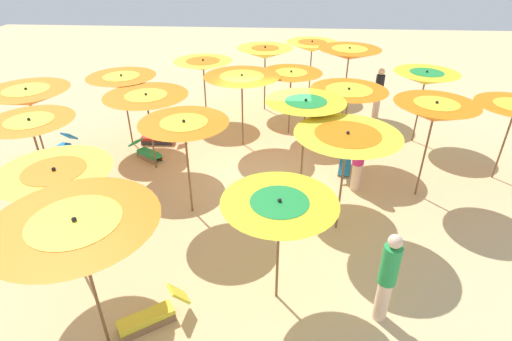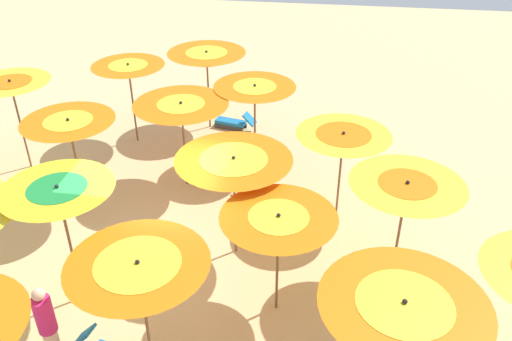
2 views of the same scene
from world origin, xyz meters
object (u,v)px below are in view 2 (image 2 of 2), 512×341
(beach_umbrella_16, at_px, (255,93))
(lounger_1, at_px, (234,122))
(beach_umbrella_5, at_px, (11,88))
(beachgoer_0, at_px, (47,326))
(beach_umbrella_6, at_px, (70,129))
(beach_umbrella_12, at_px, (234,166))
(beach_umbrella_14, at_px, (403,313))
(beach_umbrella_18, at_px, (406,193))
(beach_umbrella_11, at_px, (181,110))
(beach_umbrella_7, at_px, (59,197))
(beach_umbrella_15, at_px, (207,60))
(lounger_4, at_px, (252,176))
(beach_umbrella_10, at_px, (129,71))
(beach_umbrella_8, at_px, (139,271))
(beach_umbrella_13, at_px, (278,224))
(beach_umbrella_17, at_px, (343,141))
(lounger_0, at_px, (213,170))

(beach_umbrella_16, xyz_separation_m, lounger_1, (-1.94, -0.94, -1.85))
(beach_umbrella_5, bearing_deg, beachgoer_0, 31.58)
(beach_umbrella_6, bearing_deg, beach_umbrella_12, 76.61)
(beach_umbrella_14, bearing_deg, beach_umbrella_18, 174.08)
(beach_umbrella_11, distance_m, beach_umbrella_16, 1.96)
(beach_umbrella_7, height_order, beach_umbrella_11, beach_umbrella_7)
(beach_umbrella_5, distance_m, beachgoer_0, 6.92)
(beach_umbrella_15, distance_m, lounger_4, 3.84)
(beach_umbrella_11, height_order, lounger_1, beach_umbrella_11)
(beach_umbrella_15, bearing_deg, beach_umbrella_7, -6.49)
(beach_umbrella_7, distance_m, beach_umbrella_15, 7.35)
(beach_umbrella_7, distance_m, beach_umbrella_14, 5.74)
(beach_umbrella_12, distance_m, beach_umbrella_16, 3.60)
(beach_umbrella_14, relative_size, lounger_4, 1.82)
(beach_umbrella_10, bearing_deg, lounger_1, 113.99)
(beach_umbrella_7, distance_m, beach_umbrella_12, 3.17)
(beach_umbrella_5, distance_m, beach_umbrella_8, 7.60)
(beach_umbrella_8, bearing_deg, beach_umbrella_7, -125.23)
(beach_umbrella_8, height_order, lounger_1, beach_umbrella_8)
(beach_umbrella_13, bearing_deg, beach_umbrella_17, 161.18)
(beach_umbrella_14, bearing_deg, beach_umbrella_16, -157.21)
(beach_umbrella_12, distance_m, beach_umbrella_13, 1.80)
(beach_umbrella_11, relative_size, beach_umbrella_12, 0.98)
(beach_umbrella_14, xyz_separation_m, lounger_0, (-6.30, -3.95, -2.05))
(beach_umbrella_11, xyz_separation_m, lounger_0, (-0.43, 0.57, -1.84))
(beach_umbrella_7, xyz_separation_m, beach_umbrella_14, (1.74, 5.47, -0.05))
(beach_umbrella_7, relative_size, lounger_0, 2.16)
(beach_umbrella_16, relative_size, lounger_4, 1.66)
(beach_umbrella_13, relative_size, beach_umbrella_16, 0.95)
(beach_umbrella_5, relative_size, beach_umbrella_6, 1.02)
(beach_umbrella_6, height_order, lounger_0, beach_umbrella_6)
(beach_umbrella_7, xyz_separation_m, beach_umbrella_8, (1.26, 1.78, -0.26))
(beach_umbrella_5, xyz_separation_m, lounger_1, (-2.96, 4.90, -2.02))
(beach_umbrella_7, bearing_deg, beach_umbrella_13, 94.64)
(beach_umbrella_8, height_order, beach_umbrella_18, beach_umbrella_18)
(beach_umbrella_11, relative_size, beachgoer_0, 1.39)
(beach_umbrella_12, bearing_deg, beach_umbrella_8, -15.60)
(beach_umbrella_15, distance_m, lounger_0, 3.41)
(beach_umbrella_17, height_order, beach_umbrella_18, beach_umbrella_18)
(beach_umbrella_8, relative_size, beach_umbrella_16, 0.99)
(beach_umbrella_7, distance_m, lounger_4, 5.54)
(beach_umbrella_10, height_order, beach_umbrella_16, beach_umbrella_10)
(beach_umbrella_14, relative_size, beach_umbrella_15, 1.05)
(beach_umbrella_8, xyz_separation_m, beach_umbrella_11, (-5.39, -0.83, -0.00))
(beach_umbrella_18, bearing_deg, beach_umbrella_17, -152.24)
(lounger_1, bearing_deg, beachgoer_0, 93.92)
(beach_umbrella_6, bearing_deg, lounger_4, 116.38)
(lounger_4, bearing_deg, beach_umbrella_11, 97.96)
(beach_umbrella_7, relative_size, beach_umbrella_15, 1.07)
(beach_umbrella_12, distance_m, beach_umbrella_18, 3.19)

